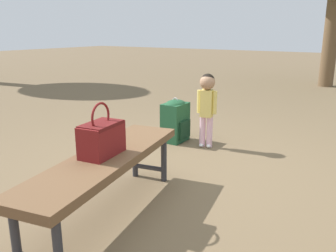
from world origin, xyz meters
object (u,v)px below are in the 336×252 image
(child_standing, at_px, (207,99))
(backpack_large, at_px, (175,120))
(park_bench, at_px, (106,163))
(handbag, at_px, (102,137))

(child_standing, bearing_deg, backpack_large, 91.36)
(park_bench, bearing_deg, child_standing, 4.22)
(park_bench, bearing_deg, backpack_large, 16.96)
(park_bench, relative_size, child_standing, 2.00)
(park_bench, distance_m, backpack_large, 1.82)
(handbag, xyz_separation_m, child_standing, (1.75, 0.10, -0.03))
(child_standing, distance_m, backpack_large, 0.49)
(handbag, bearing_deg, backpack_large, 16.21)
(park_bench, xyz_separation_m, backpack_large, (1.74, 0.53, -0.13))
(handbag, bearing_deg, park_bench, -85.46)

